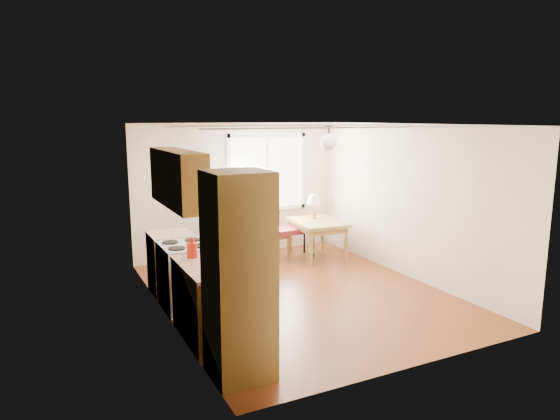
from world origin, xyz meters
TOP-DOWN VIEW (x-y plane):
  - room_shell at (0.00, 0.00)m, footprint 4.60×5.60m
  - kitchen_run at (-1.72, -0.63)m, footprint 0.65×3.40m
  - window_unit at (0.60, 2.47)m, footprint 1.64×0.05m
  - pendant_light at (0.70, 0.40)m, footprint 0.26×0.26m
  - refrigerator at (-0.10, 1.86)m, footprint 0.74×0.75m
  - bench at (0.65, 1.81)m, footprint 1.25×0.50m
  - dining_table at (1.23, 1.60)m, footprint 0.93×1.19m
  - chair at (0.47, 1.87)m, footprint 0.46×0.45m
  - table_lamp at (1.27, 1.83)m, footprint 0.26×0.26m
  - coffee_maker at (-1.72, -1.32)m, footprint 0.20×0.23m
  - kettle at (-1.77, -0.46)m, footprint 0.13×0.13m

SIDE VIEW (x-z plane):
  - bench at x=0.65m, z-range 0.22..0.79m
  - chair at x=0.47m, z-range 0.07..0.99m
  - dining_table at x=1.23m, z-range 0.25..0.95m
  - kitchen_run at x=-1.72m, z-range -0.26..1.94m
  - refrigerator at x=-0.10m, z-range 0.00..1.72m
  - kettle at x=-1.77m, z-range 0.88..1.13m
  - coffee_maker at x=-1.72m, z-range 0.86..1.18m
  - table_lamp at x=1.27m, z-range 0.80..1.26m
  - room_shell at x=0.00m, z-range -0.06..2.56m
  - window_unit at x=0.60m, z-range 0.79..2.31m
  - pendant_light at x=0.70m, z-range 2.04..2.44m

